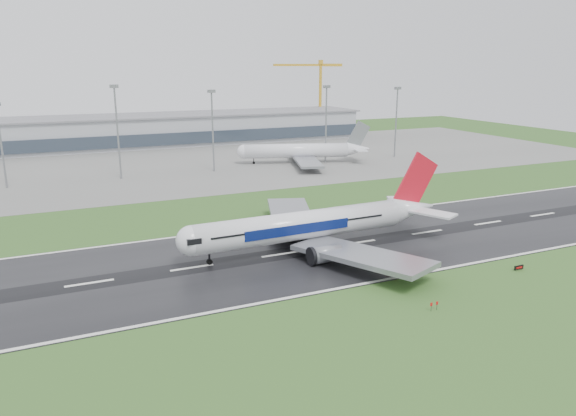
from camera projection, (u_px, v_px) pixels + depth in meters
name	position (u px, v px, depth m)	size (l,w,h in m)	color
ground	(281.00, 255.00, 118.89)	(520.00, 520.00, 0.00)	#2B521E
runway	(281.00, 254.00, 118.88)	(400.00, 45.00, 0.10)	black
apron	(164.00, 164.00, 229.13)	(400.00, 130.00, 0.08)	slate
terminal	(140.00, 131.00, 280.14)	(240.00, 36.00, 15.00)	gray
main_airliner	(319.00, 206.00, 121.16)	(65.46, 62.35, 19.33)	silver
parked_airliner	(302.00, 143.00, 229.03)	(58.17, 54.16, 17.05)	silver
tower_crane	(320.00, 97.00, 334.65)	(44.56, 2.43, 44.01)	gold
runway_sign	(519.00, 268.00, 109.71)	(2.30, 0.26, 1.04)	black
floodmast_1	(2.00, 148.00, 180.29)	(0.64, 0.64, 27.66)	gray
floodmast_2	(118.00, 134.00, 194.60)	(0.64, 0.64, 32.85)	gray
floodmast_3	(213.00, 133.00, 208.97)	(0.64, 0.64, 30.49)	gray
floodmast_4	(326.00, 126.00, 228.57)	(0.64, 0.64, 31.46)	gray
floodmast_5	(396.00, 124.00, 242.91)	(0.64, 0.64, 30.26)	gray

